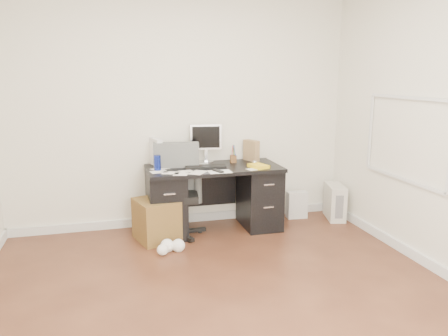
# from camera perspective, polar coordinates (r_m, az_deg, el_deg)

# --- Properties ---
(ground) EXTENTS (4.00, 4.00, 0.00)m
(ground) POSITION_cam_1_polar(r_m,az_deg,el_deg) (3.61, 0.31, -17.25)
(ground) COLOR #402014
(ground) RESTS_ON ground
(room_shell) EXTENTS (4.02, 4.02, 2.71)m
(room_shell) POSITION_cam_1_polar(r_m,az_deg,el_deg) (3.18, 0.77, 10.10)
(room_shell) COLOR silver
(room_shell) RESTS_ON ground
(desk) EXTENTS (1.50, 0.70, 0.75)m
(desk) POSITION_cam_1_polar(r_m,az_deg,el_deg) (5.01, -1.32, -3.73)
(desk) COLOR black
(desk) RESTS_ON ground
(loose_papers) EXTENTS (1.10, 0.60, 0.00)m
(loose_papers) POSITION_cam_1_polar(r_m,az_deg,el_deg) (4.83, -3.50, -0.04)
(loose_papers) COLOR white
(loose_papers) RESTS_ON desk
(lcd_monitor) EXTENTS (0.39, 0.25, 0.46)m
(lcd_monitor) POSITION_cam_1_polar(r_m,az_deg,el_deg) (5.11, -2.38, 3.25)
(lcd_monitor) COLOR silver
(lcd_monitor) RESTS_ON desk
(keyboard) EXTENTS (0.47, 0.21, 0.03)m
(keyboard) POSITION_cam_1_polar(r_m,az_deg,el_deg) (4.86, -2.42, 0.17)
(keyboard) COLOR black
(keyboard) RESTS_ON desk
(computer_mouse) EXTENTS (0.06, 0.06, 0.05)m
(computer_mouse) POSITION_cam_1_polar(r_m,az_deg,el_deg) (5.02, 4.03, 0.70)
(computer_mouse) COLOR silver
(computer_mouse) RESTS_ON desk
(travel_mug) EXTENTS (0.09, 0.09, 0.17)m
(travel_mug) POSITION_cam_1_polar(r_m,az_deg,el_deg) (4.77, -8.69, 0.67)
(travel_mug) COLOR navy
(travel_mug) RESTS_ON desk
(white_binder) EXTENTS (0.18, 0.29, 0.31)m
(white_binder) POSITION_cam_1_polar(r_m,az_deg,el_deg) (5.00, -8.86, 2.07)
(white_binder) COLOR silver
(white_binder) RESTS_ON desk
(magazine_file) EXTENTS (0.18, 0.24, 0.25)m
(magazine_file) POSITION_cam_1_polar(r_m,az_deg,el_deg) (5.25, 3.59, 2.30)
(magazine_file) COLOR #8E6645
(magazine_file) RESTS_ON desk
(pen_cup) EXTENTS (0.10, 0.10, 0.21)m
(pen_cup) POSITION_cam_1_polar(r_m,az_deg,el_deg) (5.13, 1.22, 1.87)
(pen_cup) COLOR #573518
(pen_cup) RESTS_ON desk
(yellow_book) EXTENTS (0.22, 0.25, 0.04)m
(yellow_book) POSITION_cam_1_polar(r_m,az_deg,el_deg) (4.88, 4.54, 0.26)
(yellow_book) COLOR yellow
(yellow_book) RESTS_ON desk
(paper_remote) EXTENTS (0.24, 0.20, 0.02)m
(paper_remote) POSITION_cam_1_polar(r_m,az_deg,el_deg) (4.66, -0.56, -0.38)
(paper_remote) COLOR white
(paper_remote) RESTS_ON desk
(office_chair) EXTENTS (0.66, 0.66, 1.03)m
(office_chair) POSITION_cam_1_polar(r_m,az_deg,el_deg) (4.83, -6.13, -3.01)
(office_chair) COLOR #4C4E4C
(office_chair) RESTS_ON ground
(pc_tower) EXTENTS (0.29, 0.46, 0.43)m
(pc_tower) POSITION_cam_1_polar(r_m,az_deg,el_deg) (5.63, 14.28, -4.28)
(pc_tower) COLOR beige
(pc_tower) RESTS_ON ground
(shopping_bag) EXTENTS (0.26, 0.19, 0.34)m
(shopping_bag) POSITION_cam_1_polar(r_m,az_deg,el_deg) (5.56, 9.49, -4.75)
(shopping_bag) COLOR silver
(shopping_bag) RESTS_ON ground
(wicker_basket) EXTENTS (0.56, 0.56, 0.45)m
(wicker_basket) POSITION_cam_1_polar(r_m,az_deg,el_deg) (4.83, -8.54, -6.65)
(wicker_basket) COLOR #4C3316
(wicker_basket) RESTS_ON ground
(desk_printer) EXTENTS (0.42, 0.37, 0.22)m
(desk_printer) POSITION_cam_1_polar(r_m,az_deg,el_deg) (5.14, -7.72, -6.82)
(desk_printer) COLOR #5B5C60
(desk_printer) RESTS_ON ground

